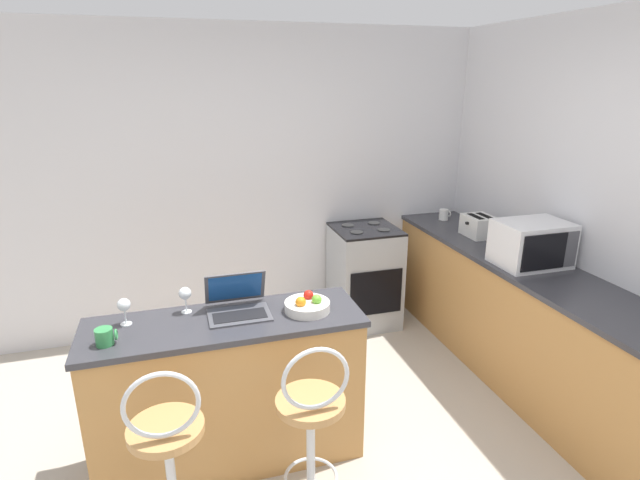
% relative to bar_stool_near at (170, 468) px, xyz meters
% --- Properties ---
extents(wall_back, '(12.00, 0.06, 2.60)m').
position_rel_bar_stool_near_xyz_m(wall_back, '(0.75, 2.30, 0.81)').
color(wall_back, silver).
rests_on(wall_back, ground_plane).
extents(breakfast_bar, '(1.52, 0.50, 0.91)m').
position_rel_bar_stool_near_xyz_m(breakfast_bar, '(0.33, 0.56, -0.03)').
color(breakfast_bar, '#B27C42').
rests_on(breakfast_bar, ground_plane).
extents(counter_right, '(0.59, 2.79, 0.91)m').
position_rel_bar_stool_near_xyz_m(counter_right, '(2.50, 0.88, -0.03)').
color(counter_right, '#B27C42').
rests_on(counter_right, ground_plane).
extents(bar_stool_near, '(0.40, 0.40, 1.04)m').
position_rel_bar_stool_near_xyz_m(bar_stool_near, '(0.00, 0.00, 0.00)').
color(bar_stool_near, silver).
rests_on(bar_stool_near, ground_plane).
extents(bar_stool_far, '(0.40, 0.40, 1.04)m').
position_rel_bar_stool_near_xyz_m(bar_stool_far, '(0.67, 0.00, 0.00)').
color(bar_stool_far, silver).
rests_on(bar_stool_far, ground_plane).
extents(laptop, '(0.34, 0.30, 0.22)m').
position_rel_bar_stool_near_xyz_m(laptop, '(0.42, 0.64, 0.48)').
color(laptop, '#47474C').
rests_on(laptop, breakfast_bar).
extents(microwave, '(0.48, 0.36, 0.31)m').
position_rel_bar_stool_near_xyz_m(microwave, '(2.50, 0.79, 0.58)').
color(microwave, silver).
rests_on(microwave, counter_right).
extents(toaster, '(0.24, 0.26, 0.17)m').
position_rel_bar_stool_near_xyz_m(toaster, '(2.54, 1.48, 0.51)').
color(toaster, silver).
rests_on(toaster, counter_right).
extents(stove_range, '(0.56, 0.57, 0.92)m').
position_rel_bar_stool_near_xyz_m(stove_range, '(1.72, 1.97, -0.04)').
color(stove_range, '#9EA3A8').
rests_on(stove_range, ground_plane).
extents(fruit_bowl, '(0.26, 0.26, 0.10)m').
position_rel_bar_stool_near_xyz_m(fruit_bowl, '(0.80, 0.54, 0.45)').
color(fruit_bowl, silver).
rests_on(fruit_bowl, breakfast_bar).
extents(mug_white, '(0.10, 0.08, 0.10)m').
position_rel_bar_stool_near_xyz_m(mug_white, '(2.52, 2.01, 0.47)').
color(mug_white, white).
rests_on(mug_white, counter_right).
extents(wine_glass_tall, '(0.07, 0.07, 0.15)m').
position_rel_bar_stool_near_xyz_m(wine_glass_tall, '(-0.18, 0.66, 0.53)').
color(wine_glass_tall, silver).
rests_on(wine_glass_tall, breakfast_bar).
extents(wine_glass_short, '(0.07, 0.07, 0.15)m').
position_rel_bar_stool_near_xyz_m(wine_glass_short, '(0.14, 0.71, 0.53)').
color(wine_glass_short, silver).
rests_on(wine_glass_short, breakfast_bar).
extents(mug_green, '(0.10, 0.09, 0.09)m').
position_rel_bar_stool_near_xyz_m(mug_green, '(-0.26, 0.46, 0.46)').
color(mug_green, '#338447').
rests_on(mug_green, breakfast_bar).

